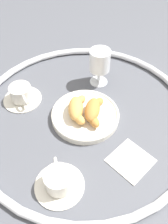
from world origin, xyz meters
The scene contains 9 objects.
ground_plane centered at (0.00, 0.00, 0.00)m, with size 2.20×2.20×0.00m, color #4C4F56.
table_chrome_rim centered at (0.00, 0.00, 0.01)m, with size 0.75×0.75×0.02m, color silver.
pastry_plate centered at (0.01, 0.00, 0.01)m, with size 0.23×0.23×0.02m.
croissant_large centered at (0.00, -0.03, 0.04)m, with size 0.13×0.09×0.04m.
croissant_small centered at (0.03, 0.02, 0.04)m, with size 0.12×0.10×0.04m.
coffee_cup_near centered at (0.22, -0.14, 0.03)m, with size 0.14×0.14×0.06m.
coffee_cup_far centered at (-0.14, -0.19, 0.03)m, with size 0.14×0.14×0.06m.
juice_glass_left centered at (-0.14, 0.11, 0.09)m, with size 0.08×0.08×0.14m.
folded_napkin centered at (0.21, 0.07, 0.00)m, with size 0.11×0.11×0.01m, color silver.
Camera 1 is at (0.50, -0.17, 0.62)m, focal length 38.27 mm.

